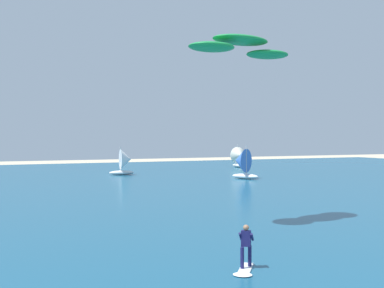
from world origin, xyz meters
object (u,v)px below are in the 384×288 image
(sailboat_trailing, at_px, (125,162))
(sailboat_near_shore, at_px, (239,157))
(kitesurfer, at_px, (245,254))
(sailboat_outermost, at_px, (242,163))
(kite, at_px, (241,47))

(sailboat_trailing, relative_size, sailboat_near_shore, 1.02)
(kitesurfer, bearing_deg, sailboat_trailing, 79.49)
(sailboat_outermost, height_order, sailboat_near_shore, sailboat_outermost)
(kite, height_order, sailboat_near_shore, kite)
(kitesurfer, relative_size, sailboat_trailing, 0.49)
(kite, distance_m, sailboat_outermost, 31.46)
(kitesurfer, bearing_deg, sailboat_outermost, 60.18)
(kite, height_order, sailboat_trailing, kite)
(sailboat_trailing, distance_m, sailboat_near_shore, 22.96)
(kite, relative_size, sailboat_trailing, 1.83)
(sailboat_outermost, bearing_deg, sailboat_near_shore, 60.99)
(kitesurfer, xyz_separation_m, sailboat_near_shore, (30.12, 53.16, 1.14))
(kitesurfer, distance_m, sailboat_outermost, 39.53)
(kite, xyz_separation_m, sailboat_trailing, (4.05, 37.54, -8.32))
(sailboat_trailing, bearing_deg, kite, -96.15)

